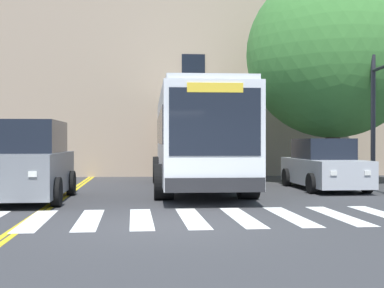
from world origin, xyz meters
TOP-DOWN VIEW (x-y plane):
  - ground_plane at (0.00, 0.00)m, footprint 120.00×120.00m
  - crosswalk at (0.07, 1.04)m, footprint 10.50×3.40m
  - lane_line_yellow_inner at (-2.92, 15.04)m, footprint 0.12×36.00m
  - lane_line_yellow_outer at (-2.76, 15.04)m, footprint 0.12×36.00m
  - city_bus at (1.41, 8.17)m, footprint 3.10×11.28m
  - car_grey_near_lane at (-3.67, 4.77)m, footprint 2.26×4.67m
  - car_silver_far_lane at (5.81, 7.50)m, footprint 2.11×4.64m
  - street_tree_curbside_large at (7.10, 10.15)m, footprint 9.26×9.04m
  - building_facade at (1.91, 17.91)m, footprint 29.54×6.87m

SIDE VIEW (x-z plane):
  - ground_plane at x=0.00m, z-range 0.00..0.00m
  - lane_line_yellow_inner at x=-2.92m, z-range 0.00..0.01m
  - lane_line_yellow_outer at x=-2.76m, z-range 0.00..0.01m
  - crosswalk at x=0.07m, z-range 0.00..0.01m
  - car_silver_far_lane at x=5.81m, z-range -0.08..1.69m
  - car_grey_near_lane at x=-3.67m, z-range -0.06..2.19m
  - city_bus at x=1.41m, z-range 0.14..3.54m
  - building_facade at x=1.91m, z-range 0.01..9.58m
  - street_tree_curbside_large at x=7.10m, z-range 0.89..9.48m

